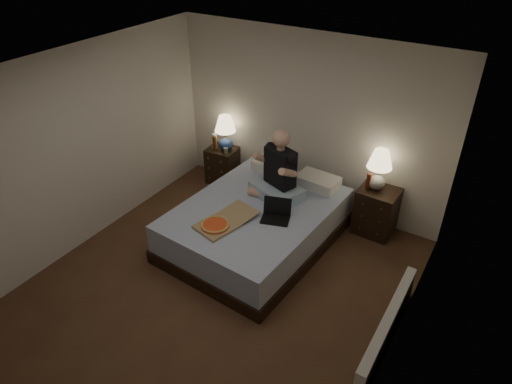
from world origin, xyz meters
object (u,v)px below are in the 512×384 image
Objects in this scene: nightstand_left at (223,165)px; radiator at (387,328)px; lamp_left at (225,133)px; water_bottle at (215,141)px; beer_bottle_left at (215,143)px; nightstand_right at (376,211)px; pizza_box at (215,226)px; beer_bottle_right at (368,181)px; soda_can at (226,151)px; bed at (256,224)px; lamp_right at (379,170)px; person at (277,165)px; laptop at (276,212)px.

nightstand_left is 0.36× the size of radiator.
water_bottle is at bearing -161.12° from lamp_left.
beer_bottle_left is at bearing -145.11° from lamp_left.
nightstand_right is 0.87× the size of pizza_box.
nightstand_left is at bearing 178.51° from beer_bottle_right.
lamp_left is 0.26m from soda_can.
bed is 1.70m from beer_bottle_left.
beer_bottle_right is (-0.09, -0.06, -0.17)m from lamp_right.
nightstand_left is at bearing -178.21° from nightstand_right.
nightstand_left is 1.04× the size of lamp_right.
water_bottle is 0.33× the size of pizza_box.
lamp_right is at bearing 0.00° from lamp_left.
person is at bearing -32.49° from nightstand_left.
radiator is at bearing -65.71° from lamp_right.
soda_can is 0.43× the size of beer_bottle_left.
beer_bottle_left is 0.68× the size of laptop.
water_bottle is 2.04m from laptop.
bed is 9.65× the size of beer_bottle_right.
soda_can is at bearing -41.21° from nightstand_left.
beer_bottle_left reaches higher than bed.
beer_bottle_left is 1.58m from person.
nightstand_right is at bearing -0.16° from lamp_left.
nightstand_left is at bearing 172.78° from person.
water_bottle reaches higher than beer_bottle_left.
radiator is (3.35, -1.71, -0.51)m from water_bottle.
beer_bottle_right is 0.14× the size of radiator.
nightstand_left is 0.39m from soda_can.
laptop is at bearing -125.71° from lamp_right.
soda_can is 0.43× the size of beer_bottle_right.
beer_bottle_left is at bearing -177.77° from lamp_right.
person reaches higher than lamp_right.
beer_bottle_left is 0.25× the size of person.
bed is 9.65× the size of beer_bottle_left.
nightstand_right reaches higher than radiator.
pizza_box reaches higher than bed.
nightstand_left is 2.33× the size of water_bottle.
nightstand_right is at bearing 1.12° from water_bottle.
lamp_right is 0.74× the size of pizza_box.
lamp_right reaches higher than bed.
person is (1.29, -0.70, 0.16)m from lamp_left.
water_bottle is at bearing 153.00° from radiator.
laptop is 1.81m from radiator.
pizza_box is (1.16, -1.59, -0.10)m from beer_bottle_left.
bed is at bearing 160.25° from radiator.
soda_can is at bearing -1.65° from beer_bottle_left.
nightstand_right is 1.18× the size of lamp_left.
lamp_right reaches higher than pizza_box.
nightstand_left reaches higher than radiator.
laptop is at bearing -14.68° from bed.
laptop is 0.21× the size of radiator.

